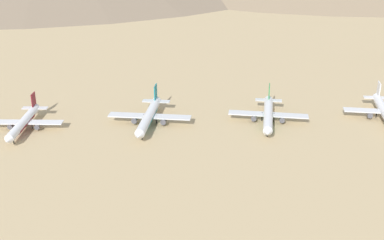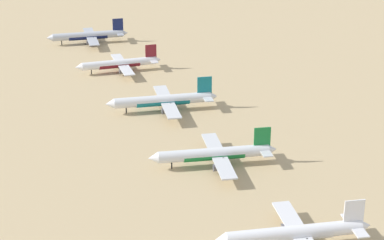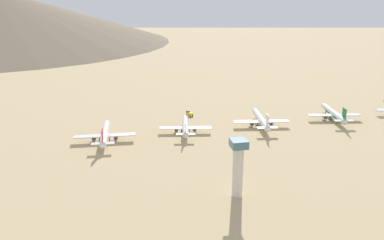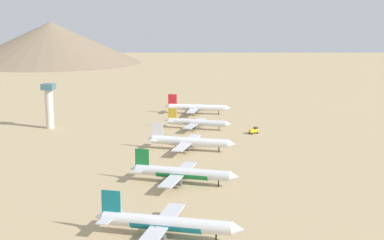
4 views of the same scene
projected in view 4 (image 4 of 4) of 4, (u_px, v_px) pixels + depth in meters
name	position (u px, v px, depth m)	size (l,w,h in m)	color
ground_plane	(185.00, 185.00, 228.47)	(1998.96, 1998.96, 0.00)	tan
parked_jet_2	(165.00, 223.00, 173.80)	(48.66, 39.67, 14.03)	silver
parked_jet_3	(182.00, 173.00, 229.26)	(46.81, 38.24, 13.52)	silver
parked_jet_4	(189.00, 142.00, 285.05)	(46.84, 38.24, 13.52)	white
parked_jet_5	(196.00, 123.00, 337.35)	(41.96, 34.32, 12.14)	silver
parked_jet_6	(196.00, 108.00, 388.57)	(46.70, 37.91, 13.47)	white
service_truck	(254.00, 130.00, 324.73)	(5.61, 5.21, 3.90)	yellow
control_tower	(49.00, 103.00, 338.02)	(7.20, 7.20, 27.43)	beige
desert_hill_0	(51.00, 43.00, 781.61)	(253.03, 253.03, 57.54)	#847056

